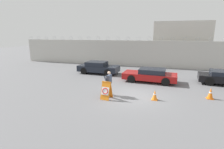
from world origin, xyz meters
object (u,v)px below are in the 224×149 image
object	(u,v)px
traffic_cone_near	(155,95)
parked_car_rear_sedan	(150,75)
security_guard	(109,82)
barricade_sign	(106,90)
parked_car_front_coupe	(98,67)
traffic_cone_mid	(210,93)

from	to	relation	value
traffic_cone_near	parked_car_rear_sedan	size ratio (longest dim) A/B	0.14
security_guard	traffic_cone_near	xyz separation A→B (m)	(3.06, -0.04, -0.59)
traffic_cone_near	barricade_sign	bearing A→B (deg)	-166.97
parked_car_front_coupe	security_guard	bearing A→B (deg)	-60.37
traffic_cone_near	traffic_cone_mid	bearing A→B (deg)	19.94
barricade_sign	parked_car_front_coupe	world-z (taller)	parked_car_front_coupe
barricade_sign	traffic_cone_near	world-z (taller)	barricade_sign
barricade_sign	security_guard	world-z (taller)	security_guard
traffic_cone_mid	traffic_cone_near	bearing A→B (deg)	-160.06
traffic_cone_mid	parked_car_front_coupe	bearing A→B (deg)	153.15
barricade_sign	traffic_cone_near	size ratio (longest dim) A/B	1.75
parked_car_front_coupe	parked_car_rear_sedan	world-z (taller)	parked_car_front_coupe
barricade_sign	traffic_cone_near	bearing A→B (deg)	19.74
traffic_cone_near	parked_car_rear_sedan	world-z (taller)	parked_car_rear_sedan
parked_car_front_coupe	traffic_cone_near	bearing A→B (deg)	-42.36
barricade_sign	parked_car_front_coupe	distance (m)	7.55
parked_car_front_coupe	parked_car_rear_sedan	xyz separation A→B (m)	(5.56, -1.79, -0.04)
barricade_sign	parked_car_front_coupe	size ratio (longest dim) A/B	0.26
security_guard	barricade_sign	bearing A→B (deg)	13.42
barricade_sign	parked_car_front_coupe	bearing A→B (deg)	121.85
traffic_cone_mid	parked_car_rear_sedan	size ratio (longest dim) A/B	0.16
traffic_cone_near	traffic_cone_mid	distance (m)	3.66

